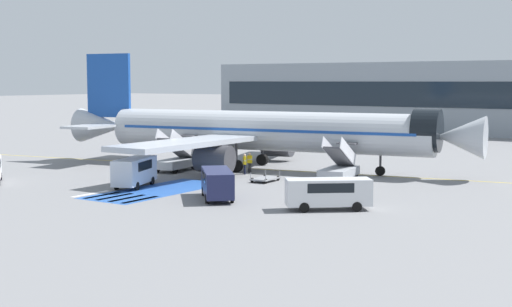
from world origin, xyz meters
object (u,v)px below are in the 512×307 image
at_px(service_van_2, 217,182).
at_px(service_van_3, 135,170).
at_px(baggage_cart, 265,179).
at_px(fuel_tanker, 327,133).
at_px(terminal_building, 496,98).
at_px(service_van_1, 328,191).
at_px(ground_crew_1, 250,161).
at_px(boarding_stairs_forward, 339,169).
at_px(airliner, 258,131).
at_px(boarding_stairs_aft, 176,160).
at_px(ground_crew_0, 148,156).
at_px(ground_crew_2, 245,163).

relative_size(service_van_2, service_van_3, 0.98).
distance_m(service_van_2, baggage_cart, 9.42).
distance_m(fuel_tanker, terminal_building, 33.67).
xyz_separation_m(service_van_2, terminal_building, (0.36, 71.84, 4.37)).
bearing_deg(service_van_1, baggage_cart, 11.90).
bearing_deg(fuel_tanker, ground_crew_1, -170.19).
distance_m(boarding_stairs_forward, service_van_1, 13.63).
height_order(airliner, terminal_building, terminal_building).
bearing_deg(fuel_tanker, airliner, -170.59).
xyz_separation_m(boarding_stairs_aft, terminal_building, (12.82, 61.18, 4.62)).
relative_size(boarding_stairs_aft, service_van_3, 1.01).
height_order(fuel_tanker, service_van_1, fuel_tanker).
bearing_deg(boarding_stairs_aft, service_van_1, -34.54).
height_order(boarding_stairs_forward, fuel_tanker, boarding_stairs_forward).
distance_m(boarding_stairs_aft, service_van_1, 23.23).
bearing_deg(boarding_stairs_forward, service_van_1, -75.12).
bearing_deg(airliner, service_van_2, 14.69).
xyz_separation_m(boarding_stairs_forward, service_van_2, (-3.00, -13.00, 0.27)).
xyz_separation_m(boarding_stairs_forward, boarding_stairs_aft, (-15.46, -2.34, 0.02)).
distance_m(fuel_tanker, service_van_1, 45.62).
height_order(ground_crew_0, ground_crew_2, ground_crew_0).
relative_size(boarding_stairs_forward, service_van_2, 1.03).
xyz_separation_m(ground_crew_2, terminal_building, (6.17, 59.76, 4.56)).
height_order(boarding_stairs_aft, baggage_cart, boarding_stairs_aft).
relative_size(service_van_1, ground_crew_1, 2.97).
bearing_deg(airliner, baggage_cart, 28.15).
distance_m(airliner, ground_crew_0, 11.06).
xyz_separation_m(boarding_stairs_aft, ground_crew_2, (6.65, 1.41, 0.06)).
bearing_deg(ground_crew_0, boarding_stairs_forward, 63.38).
xyz_separation_m(service_van_1, terminal_building, (-8.07, 71.33, 4.39)).
height_order(boarding_stairs_forward, baggage_cart, boarding_stairs_forward).
bearing_deg(baggage_cart, boarding_stairs_aft, -10.70).
height_order(airliner, ground_crew_1, airliner).
bearing_deg(service_van_3, terminal_building, 62.56).
relative_size(boarding_stairs_forward, ground_crew_1, 3.03).
xyz_separation_m(boarding_stairs_forward, ground_crew_0, (-19.71, -1.44, 0.12)).
xyz_separation_m(fuel_tanker, service_van_2, (12.57, -41.00, -0.44)).
relative_size(service_van_1, service_van_2, 1.01).
bearing_deg(fuel_tanker, service_van_3, -177.94).
bearing_deg(fuel_tanker, ground_crew_0, 168.57).
bearing_deg(ground_crew_2, service_van_1, 2.17).
height_order(boarding_stairs_aft, ground_crew_2, boarding_stairs_aft).
xyz_separation_m(service_van_1, service_van_3, (-17.18, 0.58, 0.14)).
height_order(service_van_1, ground_crew_0, service_van_1).
distance_m(ground_crew_2, terminal_building, 60.25).
bearing_deg(service_van_1, service_van_2, 55.58).
distance_m(airliner, ground_crew_1, 3.76).
height_order(fuel_tanker, ground_crew_1, fuel_tanker).
xyz_separation_m(ground_crew_0, ground_crew_2, (10.91, 0.52, -0.04)).
height_order(service_van_3, terminal_building, terminal_building).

